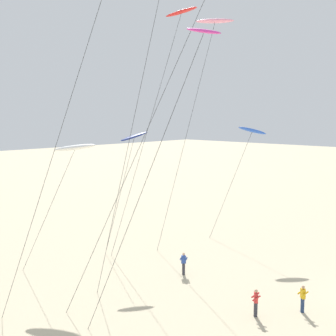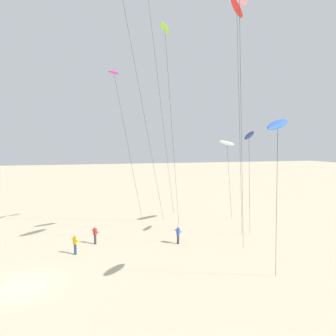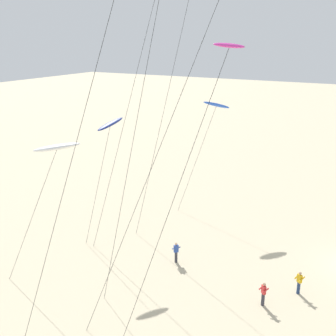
# 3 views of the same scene
# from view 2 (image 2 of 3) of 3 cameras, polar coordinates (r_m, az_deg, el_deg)

# --- Properties ---
(ground_plane) EXTENTS (260.00, 260.00, 0.00)m
(ground_plane) POSITION_cam_2_polar(r_m,az_deg,el_deg) (24.06, -24.66, -18.68)
(ground_plane) COLOR beige
(kite_red) EXTENTS (6.01, 4.66, 20.62)m
(kite_red) POSITION_cam_2_polar(r_m,az_deg,el_deg) (29.08, 12.16, 25.40)
(kite_red) COLOR red
(kite_red) RESTS_ON ground
(kite_white) EXTENTS (4.70, 3.99, 9.77)m
(kite_white) POSITION_cam_2_polar(r_m,az_deg,el_deg) (35.91, 10.46, 4.35)
(kite_white) COLOR white
(kite_white) RESTS_ON ground
(kite_blue) EXTENTS (4.33, 3.66, 10.88)m
(kite_blue) POSITION_cam_2_polar(r_m,az_deg,el_deg) (19.05, 18.96, 7.14)
(kite_blue) COLOR blue
(kite_blue) RESTS_ON ground
(kite_navy) EXTENTS (3.43, 2.15, 10.49)m
(kite_navy) POSITION_cam_2_polar(r_m,az_deg,el_deg) (30.77, 14.21, 5.45)
(kite_navy) COLOR navy
(kite_navy) RESTS_ON ground
(kite_magenta) EXTENTS (6.21, 4.55, 16.46)m
(kite_magenta) POSITION_cam_2_polar(r_m,az_deg,el_deg) (33.16, -9.46, 15.67)
(kite_magenta) COLOR #D8339E
(kite_magenta) RESTS_ON ground
(kite_lime) EXTENTS (4.63, 3.42, 20.69)m
(kite_lime) POSITION_cam_2_polar(r_m,az_deg,el_deg) (33.35, -0.50, 22.51)
(kite_lime) COLOR #8CD833
(kite_lime) RESTS_ON ground
(kite_flyer_nearest) EXTENTS (0.73, 0.73, 1.67)m
(kite_flyer_nearest) POSITION_cam_2_polar(r_m,az_deg,el_deg) (28.59, -16.18, -12.86)
(kite_flyer_nearest) COLOR navy
(kite_flyer_nearest) RESTS_ON ground
(kite_flyer_middle) EXTENTS (0.73, 0.73, 1.67)m
(kite_flyer_middle) POSITION_cam_2_polar(r_m,az_deg,el_deg) (30.92, -12.84, -11.48)
(kite_flyer_middle) COLOR #33333D
(kite_flyer_middle) RESTS_ON ground
(kite_flyer_furthest) EXTENTS (0.73, 0.73, 1.67)m
(kite_flyer_furthest) POSITION_cam_2_polar(r_m,az_deg,el_deg) (30.26, 1.81, -11.72)
(kite_flyer_furthest) COLOR #33333D
(kite_flyer_furthest) RESTS_ON ground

